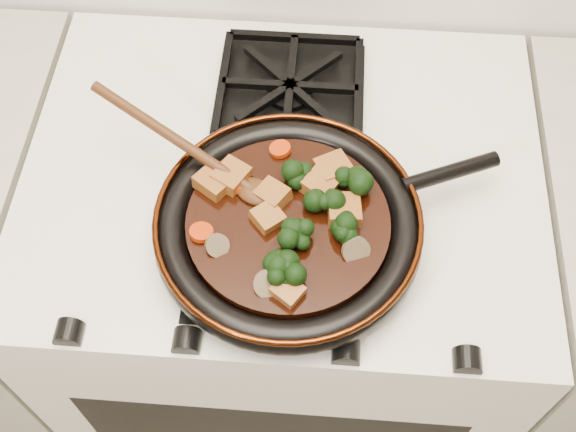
{
  "coord_description": "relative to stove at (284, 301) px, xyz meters",
  "views": [
    {
      "loc": [
        0.05,
        1.07,
        1.76
      ],
      "look_at": [
        0.02,
        1.56,
        0.97
      ],
      "focal_mm": 45.0,
      "sensor_mm": 36.0,
      "label": 1
    }
  ],
  "objects": [
    {
      "name": "tofu_cube_0",
      "position": [
        -0.01,
        -0.13,
        0.52
      ],
      "size": [
        0.05,
        0.05,
        0.02
      ],
      "primitive_type": "cube",
      "rotation": [
        0.07,
        0.05,
        0.72
      ],
      "color": "#925621",
      "rests_on": "braising_sauce"
    },
    {
      "name": "carrot_coin_2",
      "position": [
        -0.06,
        -0.08,
        0.51
      ],
      "size": [
        0.03,
        0.03,
        0.02
      ],
      "primitive_type": "cylinder",
      "rotation": [
        -0.16,
        -0.24,
        0.0
      ],
      "color": "#BC2E05",
      "rests_on": "braising_sauce"
    },
    {
      "name": "stove",
      "position": [
        0.0,
        0.0,
        0.0
      ],
      "size": [
        0.76,
        0.6,
        0.9
      ],
      "primitive_type": "cube",
      "color": "white",
      "rests_on": "ground"
    },
    {
      "name": "broccoli_floret_3",
      "position": [
        0.01,
        -0.19,
        0.52
      ],
      "size": [
        0.07,
        0.06,
        0.06
      ],
      "primitive_type": null,
      "rotation": [
        0.02,
        0.16,
        3.09
      ],
      "color": "black",
      "rests_on": "braising_sauce"
    },
    {
      "name": "braising_sauce",
      "position": [
        0.02,
        -0.13,
        0.5
      ],
      "size": [
        0.27,
        0.27,
        0.02
      ],
      "primitive_type": "cylinder",
      "color": "black",
      "rests_on": "skillet"
    },
    {
      "name": "broccoli_floret_4",
      "position": [
        0.03,
        -0.15,
        0.52
      ],
      "size": [
        0.08,
        0.09,
        0.07
      ],
      "primitive_type": null,
      "rotation": [
        0.13,
        0.05,
        2.19
      ],
      "color": "black",
      "rests_on": "braising_sauce"
    },
    {
      "name": "skillet",
      "position": [
        0.02,
        -0.12,
        0.49
      ],
      "size": [
        0.46,
        0.36,
        0.05
      ],
      "rotation": [
        0.0,
        0.0,
        0.41
      ],
      "color": "black",
      "rests_on": "burner_grate_front"
    },
    {
      "name": "tofu_cube_5",
      "position": [
        0.07,
        -0.05,
        0.52
      ],
      "size": [
        0.06,
        0.06,
        0.03
      ],
      "primitive_type": "cube",
      "rotation": [
        -0.08,
        0.01,
        0.52
      ],
      "color": "#925621",
      "rests_on": "braising_sauce"
    },
    {
      "name": "mushroom_slice_2",
      "position": [
        -0.0,
        -0.22,
        0.52
      ],
      "size": [
        0.04,
        0.04,
        0.03
      ],
      "primitive_type": "cylinder",
      "rotation": [
        0.63,
        0.0,
        0.19
      ],
      "color": "brown",
      "rests_on": "braising_sauce"
    },
    {
      "name": "mushroom_slice_1",
      "position": [
        0.11,
        -0.17,
        0.52
      ],
      "size": [
        0.04,
        0.04,
        0.03
      ],
      "primitive_type": "cylinder",
      "rotation": [
        0.95,
        0.0,
        0.37
      ],
      "color": "brown",
      "rests_on": "braising_sauce"
    },
    {
      "name": "mushroom_slice_3",
      "position": [
        -0.07,
        -0.08,
        0.52
      ],
      "size": [
        0.04,
        0.04,
        0.03
      ],
      "primitive_type": "cylinder",
      "rotation": [
        0.84,
        0.0,
        0.24
      ],
      "color": "brown",
      "rests_on": "braising_sauce"
    },
    {
      "name": "tofu_cube_3",
      "position": [
        -0.01,
        -0.09,
        0.52
      ],
      "size": [
        0.05,
        0.05,
        0.03
      ],
      "primitive_type": "cube",
      "rotation": [
        -0.09,
        0.11,
        2.52
      ],
      "color": "#925621",
      "rests_on": "braising_sauce"
    },
    {
      "name": "carrot_coin_0",
      "position": [
        -0.09,
        -0.15,
        0.51
      ],
      "size": [
        0.03,
        0.03,
        0.01
      ],
      "primitive_type": "cylinder",
      "rotation": [
        -0.16,
        0.06,
        0.0
      ],
      "color": "#BC2E05",
      "rests_on": "braising_sauce"
    },
    {
      "name": "broccoli_floret_1",
      "position": [
        0.09,
        -0.14,
        0.52
      ],
      "size": [
        0.08,
        0.09,
        0.07
      ],
      "primitive_type": null,
      "rotation": [
        -0.05,
        -0.19,
        1.07
      ],
      "color": "black",
      "rests_on": "braising_sauce"
    },
    {
      "name": "broccoli_floret_6",
      "position": [
        0.1,
        -0.07,
        0.52
      ],
      "size": [
        0.09,
        0.09,
        0.08
      ],
      "primitive_type": null,
      "rotation": [
        0.24,
        0.11,
        0.67
      ],
      "color": "black",
      "rests_on": "braising_sauce"
    },
    {
      "name": "broccoli_floret_0",
      "position": [
        0.06,
        -0.1,
        0.52
      ],
      "size": [
        0.07,
        0.07,
        0.07
      ],
      "primitive_type": null,
      "rotation": [
        0.21,
        0.16,
        0.01
      ],
      "color": "black",
      "rests_on": "braising_sauce"
    },
    {
      "name": "carrot_coin_3",
      "position": [
        0.1,
        -0.06,
        0.51
      ],
      "size": [
        0.03,
        0.03,
        0.02
      ],
      "primitive_type": "cylinder",
      "rotation": [
        -0.34,
        -0.23,
        0.0
      ],
      "color": "#BC2E05",
      "rests_on": "braising_sauce"
    },
    {
      "name": "broccoli_floret_5",
      "position": [
        0.02,
        -0.21,
        0.52
      ],
      "size": [
        0.07,
        0.07,
        0.06
      ],
      "primitive_type": null,
      "rotation": [
        0.08,
        0.05,
        2.99
      ],
      "color": "black",
      "rests_on": "braising_sauce"
    },
    {
      "name": "burner_grate_front",
      "position": [
        0.0,
        -0.14,
        0.46
      ],
      "size": [
        0.23,
        0.23,
        0.03
      ],
      "primitive_type": null,
      "color": "black",
      "rests_on": "stove"
    },
    {
      "name": "tofu_cube_6",
      "position": [
        0.02,
        -0.23,
        0.52
      ],
      "size": [
        0.05,
        0.05,
        0.02
      ],
      "primitive_type": "cube",
      "rotation": [
        -0.04,
        -0.07,
        2.53
      ],
      "color": "#925621",
      "rests_on": "braising_sauce"
    },
    {
      "name": "mushroom_slice_0",
      "position": [
        -0.07,
        -0.17,
        0.52
      ],
      "size": [
        0.04,
        0.04,
        0.03
      ],
      "primitive_type": "cylinder",
      "rotation": [
        0.74,
        0.0,
        0.58
      ],
      "color": "brown",
      "rests_on": "braising_sauce"
    },
    {
      "name": "tofu_cube_1",
      "position": [
        0.06,
        -0.07,
        0.52
      ],
      "size": [
        0.06,
        0.06,
        0.03
      ],
      "primitive_type": "cube",
      "rotation": [
        0.11,
        0.03,
        1.02
      ],
      "color": "#925621",
      "rests_on": "braising_sauce"
    },
    {
      "name": "tofu_cube_4",
      "position": [
        0.09,
        -0.11,
        0.52
      ],
      "size": [
        0.05,
        0.05,
        0.03
      ],
      "primitive_type": "cube",
      "rotation": [
        -0.06,
        0.04,
        0.1
      ],
      "color": "#925621",
      "rests_on": "braising_sauce"
    },
    {
      "name": "carrot_coin_1",
      "position": [
        -0.0,
        -0.01,
        0.51
      ],
      "size": [
        0.03,
        0.03,
        0.01
      ],
      "primitive_type": "cylinder",
      "rotation": [
        -0.06,
        -0.16,
        0.0
      ],
      "color": "#BC2E05",
      "rests_on": "braising_sauce"
    },
    {
      "name": "burner_grate_back",
      "position": [
        0.0,
        0.14,
        0.46
      ],
      "size": [
        0.23,
        0.23,
        0.03
      ],
      "primitive_type": null,
      "color": "black",
      "rests_on": "stove"
    },
    {
      "name": "tofu_cube_2",
      "position": [
        -0.09,
        -0.08,
        0.52
      ],
      "size": [
        0.06,
        0.06,
        0.03
      ],
      "primitive_type": "cube",
      "rotation": [
        0.02,
        0.06,
        0.96
      ],
      "color": "#925621",
      "rests_on": "braising_sauce"
    },
    {
      "name": "tofu_cube_7",
      "position": [
        -0.06,
        -0.07,
        0.52
      ],
      "size": [
        0.06,
        0.06,
        0.03
      ],
      "primitive_type": "cube",
      "rotation": [
        0.05,
        0.04,
        1.06
      ],
      "color": "#925621",
      "rests_on": "braising_sauce"
    },
    {
      "name": "wooden_spoon",
      "position": [
        -0.1,
        -0.05,
        0.53
      ],
      "size": [
        0.16,
        0.1,
        0.26
      ],
      "rotation": [
        0.0,
        0.0,
        2.66
      ],
      "color": "#44230E",
      "rests_on": "braising_sauce"
    },
    {
      "name": "broccoli_floret_2",
      "position": [
        0.03,
        -0.06,
        0.52
      ],
      "size": [
        0.08,
        0.08,
        0.07
      ],
      "primitive_type": null,
      "rotation": [
        0.1,
        -0.14,
        1.28
      ],
      "color": "black",
      "rests_on": "braising_sauce"
    }
  ]
}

